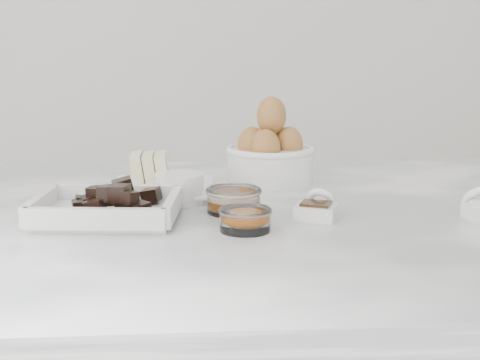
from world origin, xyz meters
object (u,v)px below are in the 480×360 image
object	(u,v)px
chocolate_dish	(106,204)
honey_bowl	(234,200)
zest_bowl	(245,218)
sugar_ramekin	(179,187)
vanilla_spoon	(317,208)
butter_plate	(158,181)
egg_bowl	(270,154)

from	to	relation	value
chocolate_dish	honey_bowl	size ratio (longest dim) A/B	2.57
honey_bowl	zest_bowl	world-z (taller)	honey_bowl
honey_bowl	sugar_ramekin	bearing A→B (deg)	141.29
vanilla_spoon	sugar_ramekin	bearing A→B (deg)	151.64
sugar_ramekin	zest_bowl	distance (m)	0.18
sugar_ramekin	honey_bowl	xyz separation A→B (m)	(0.08, -0.06, -0.01)
chocolate_dish	vanilla_spoon	bearing A→B (deg)	-2.14
chocolate_dish	sugar_ramekin	size ratio (longest dim) A/B	2.81
butter_plate	egg_bowl	bearing A→B (deg)	23.37
egg_bowl	zest_bowl	bearing A→B (deg)	-102.72
honey_bowl	chocolate_dish	bearing A→B (deg)	-170.44
zest_bowl	vanilla_spoon	distance (m)	0.12
egg_bowl	zest_bowl	size ratio (longest dim) A/B	2.21
chocolate_dish	butter_plate	distance (m)	0.16
butter_plate	honey_bowl	size ratio (longest dim) A/B	2.18
vanilla_spoon	zest_bowl	bearing A→B (deg)	-151.85
butter_plate	sugar_ramekin	bearing A→B (deg)	-59.01
egg_bowl	vanilla_spoon	world-z (taller)	egg_bowl
honey_bowl	zest_bowl	size ratio (longest dim) A/B	1.16
sugar_ramekin	zest_bowl	xyz separation A→B (m)	(0.09, -0.16, -0.01)
chocolate_dish	honey_bowl	bearing A→B (deg)	9.56
zest_bowl	vanilla_spoon	xyz separation A→B (m)	(0.10, 0.06, -0.00)
egg_bowl	vanilla_spoon	size ratio (longest dim) A/B	1.94
zest_bowl	vanilla_spoon	size ratio (longest dim) A/B	0.88
vanilla_spoon	butter_plate	bearing A→B (deg)	144.62
zest_bowl	egg_bowl	bearing A→B (deg)	77.28
chocolate_dish	zest_bowl	size ratio (longest dim) A/B	2.97
butter_plate	sugar_ramekin	size ratio (longest dim) A/B	2.38
egg_bowl	vanilla_spoon	xyz separation A→B (m)	(0.04, -0.24, -0.03)
butter_plate	honey_bowl	world-z (taller)	butter_plate
vanilla_spoon	honey_bowl	bearing A→B (deg)	160.27
sugar_ramekin	zest_bowl	size ratio (longest dim) A/B	1.06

